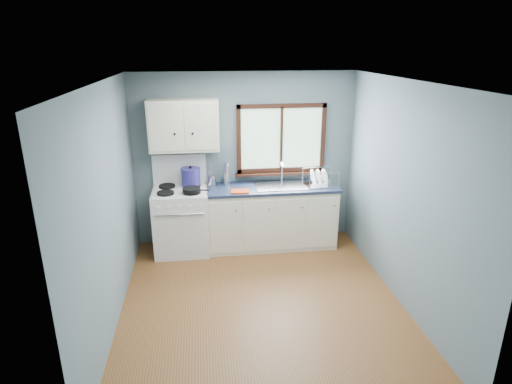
{
  "coord_description": "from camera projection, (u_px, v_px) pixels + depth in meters",
  "views": [
    {
      "loc": [
        -0.62,
        -4.25,
        2.85
      ],
      "look_at": [
        0.05,
        0.9,
        1.05
      ],
      "focal_mm": 30.0,
      "sensor_mm": 36.0,
      "label": 1
    }
  ],
  "objects": [
    {
      "name": "window",
      "position": [
        281.0,
        144.0,
        6.23
      ],
      "size": [
        1.36,
        0.1,
        1.03
      ],
      "color": "#9EC6A8",
      "rests_on": "wall_back"
    },
    {
      "name": "ceiling",
      "position": [
        263.0,
        81.0,
        4.16
      ],
      "size": [
        3.2,
        3.6,
        0.02
      ],
      "primitive_type": "cube",
      "color": "white",
      "rests_on": "wall_back"
    },
    {
      "name": "dish_rack",
      "position": [
        320.0,
        181.0,
        6.17
      ],
      "size": [
        0.48,
        0.38,
        0.24
      ],
      "rotation": [
        0.0,
        0.0,
        0.08
      ],
      "color": "silver",
      "rests_on": "countertop"
    },
    {
      "name": "gas_range",
      "position": [
        181.0,
        219.0,
        6.09
      ],
      "size": [
        0.76,
        0.69,
        1.36
      ],
      "color": "white",
      "rests_on": "floor"
    },
    {
      "name": "stockpot",
      "position": [
        191.0,
        176.0,
        6.05
      ],
      "size": [
        0.36,
        0.36,
        0.27
      ],
      "rotation": [
        0.0,
        0.0,
        0.39
      ],
      "color": "navy",
      "rests_on": "gas_range"
    },
    {
      "name": "wall_right",
      "position": [
        405.0,
        195.0,
        4.77
      ],
      "size": [
        0.02,
        3.6,
        2.5
      ],
      "primitive_type": "cube",
      "color": "slate",
      "rests_on": "ground"
    },
    {
      "name": "wall_back",
      "position": [
        245.0,
        159.0,
        6.27
      ],
      "size": [
        3.2,
        0.02,
        2.5
      ],
      "primitive_type": "cube",
      "color": "slate",
      "rests_on": "ground"
    },
    {
      "name": "countertop",
      "position": [
        272.0,
        188.0,
        6.13
      ],
      "size": [
        1.89,
        0.64,
        0.04
      ],
      "primitive_type": "cube",
      "color": "#172135",
      "rests_on": "base_cabinets"
    },
    {
      "name": "sink",
      "position": [
        284.0,
        190.0,
        6.17
      ],
      "size": [
        0.84,
        0.46,
        0.44
      ],
      "color": "silver",
      "rests_on": "countertop"
    },
    {
      "name": "base_cabinets",
      "position": [
        271.0,
        219.0,
        6.29
      ],
      "size": [
        1.85,
        0.6,
        0.88
      ],
      "color": "#EEEACF",
      "rests_on": "floor"
    },
    {
      "name": "dish_towel",
      "position": [
        240.0,
        191.0,
        5.89
      ],
      "size": [
        0.26,
        0.2,
        0.02
      ],
      "primitive_type": "cube",
      "rotation": [
        0.0,
        0.0,
        -0.08
      ],
      "color": "#CA3E11",
      "rests_on": "countertop"
    },
    {
      "name": "utensil_crock",
      "position": [
        212.0,
        180.0,
        6.13
      ],
      "size": [
        0.12,
        0.12,
        0.38
      ],
      "rotation": [
        0.0,
        0.0,
        -0.0
      ],
      "color": "silver",
      "rests_on": "countertop"
    },
    {
      "name": "wall_left",
      "position": [
        107.0,
        209.0,
        4.38
      ],
      "size": [
        0.02,
        3.6,
        2.5
      ],
      "primitive_type": "cube",
      "color": "slate",
      "rests_on": "ground"
    },
    {
      "name": "wall_front",
      "position": [
        300.0,
        295.0,
        2.88
      ],
      "size": [
        3.2,
        0.02,
        2.5
      ],
      "primitive_type": "cube",
      "color": "slate",
      "rests_on": "ground"
    },
    {
      "name": "floor",
      "position": [
        262.0,
        303.0,
        4.99
      ],
      "size": [
        3.2,
        3.6,
        0.02
      ],
      "primitive_type": "cube",
      "color": "brown",
      "rests_on": "ground"
    },
    {
      "name": "soap_bottle",
      "position": [
        227.0,
        175.0,
        6.17
      ],
      "size": [
        0.12,
        0.12,
        0.28
      ],
      "primitive_type": "imported",
      "rotation": [
        0.0,
        0.0,
        0.14
      ],
      "color": "#2C72C0",
      "rests_on": "countertop"
    },
    {
      "name": "skillet",
      "position": [
        192.0,
        190.0,
        5.79
      ],
      "size": [
        0.39,
        0.3,
        0.05
      ],
      "rotation": [
        0.0,
        0.0,
        -0.26
      ],
      "color": "black",
      "rests_on": "gas_range"
    },
    {
      "name": "thermos",
      "position": [
        226.0,
        174.0,
        6.14
      ],
      "size": [
        0.09,
        0.09,
        0.33
      ],
      "primitive_type": "cylinder",
      "rotation": [
        0.0,
        0.0,
        0.23
      ],
      "color": "silver",
      "rests_on": "countertop"
    },
    {
      "name": "upper_cabinets",
      "position": [
        184.0,
        126.0,
        5.82
      ],
      "size": [
        0.95,
        0.35,
        0.7
      ],
      "color": "#EEEACF",
      "rests_on": "wall_back"
    }
  ]
}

